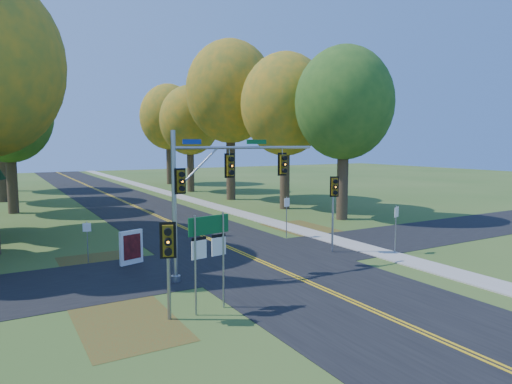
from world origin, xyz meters
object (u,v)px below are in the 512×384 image
east_signal_pole (334,195)px  traffic_mast (213,184)px  info_kiosk (131,248)px  route_sign_cluster (209,243)px

east_signal_pole → traffic_mast: bearing=-150.1°
traffic_mast → info_kiosk: 5.50m
info_kiosk → east_signal_pole: bearing=-34.9°
traffic_mast → route_sign_cluster: (-1.82, -3.62, -1.62)m
east_signal_pole → info_kiosk: bearing=-173.1°
east_signal_pole → info_kiosk: size_ratio=2.47×
traffic_mast → east_signal_pole: (7.11, 0.68, -0.96)m
traffic_mast → info_kiosk: size_ratio=4.23×
traffic_mast → east_signal_pole: size_ratio=1.71×
route_sign_cluster → traffic_mast: bearing=54.5°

